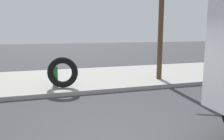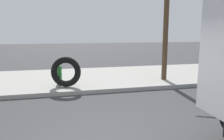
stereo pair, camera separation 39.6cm
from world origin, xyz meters
name	(u,v)px [view 2 (the right image)]	position (x,y,z in m)	size (l,w,h in m)	color
sidewalk_curb	(74,79)	(0.00, 6.50, 0.07)	(36.00, 5.00, 0.15)	#99968E
fire_hydrant	(59,74)	(-0.68, 5.20, 0.56)	(0.24, 0.54, 0.78)	#2D8438
loose_tire	(66,72)	(-0.43, 4.71, 0.73)	(1.15, 1.15, 0.23)	black
bare_tree	(166,18)	(3.82, 5.06, 2.81)	(1.21, 1.30, 5.29)	#4C3823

